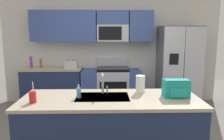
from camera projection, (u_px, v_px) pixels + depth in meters
The scene contains 13 objects.
kitchen_wall_unit at pixel (105, 42), 5.41m from camera, with size 5.20×0.43×2.60m.
back_counter at pixel (53, 87), 5.27m from camera, with size 1.37×0.63×0.90m.
range_oven at pixel (111, 87), 5.31m from camera, with size 1.36×0.61×1.10m.
refrigerator at pixel (178, 67), 5.20m from camera, with size 0.90×0.76×1.85m.
island_counter at pixel (110, 131), 2.94m from camera, with size 2.27×0.88×0.90m.
toaster at pixel (71, 64), 5.14m from camera, with size 0.28×0.16×0.18m.
pepper_mill at pixel (41, 63), 5.17m from camera, with size 0.05×0.05×0.22m, color brown.
bottle_purple at pixel (31, 62), 5.20m from camera, with size 0.07×0.07×0.26m, color purple.
sink_faucet at pixel (103, 82), 3.02m from camera, with size 0.09×0.21×0.28m.
drink_cup_red at pixel (33, 97), 2.66m from camera, with size 0.08×0.08×0.26m.
soap_dispenser at pixel (79, 93), 2.84m from camera, with size 0.06×0.06×0.17m.
paper_towel_roll at pixel (140, 84), 3.08m from camera, with size 0.12×0.12×0.24m, color white.
backpack at pixel (176, 88), 2.89m from camera, with size 0.32×0.22×0.23m.
Camera 1 is at (-0.13, -3.36, 1.74)m, focal length 36.07 mm.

